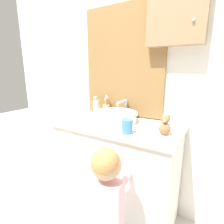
# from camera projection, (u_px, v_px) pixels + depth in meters

# --- Properties ---
(wall_back) EXTENTS (3.20, 0.18, 2.50)m
(wall_back) POSITION_uv_depth(u_px,v_px,m) (134.00, 73.00, 1.58)
(wall_back) COLOR silver
(wall_back) RESTS_ON ground_plane
(vanity_counter) EXTENTS (1.04, 0.53, 0.88)m
(vanity_counter) POSITION_uv_depth(u_px,v_px,m) (117.00, 170.00, 1.55)
(vanity_counter) COLOR silver
(vanity_counter) RESTS_ON ground_plane
(sink_basin) EXTENTS (0.36, 0.41, 0.16)m
(sink_basin) POSITION_uv_depth(u_px,v_px,m) (115.00, 116.00, 1.46)
(sink_basin) COLOR silver
(sink_basin) RESTS_ON vanity_counter
(toothbrush_holder) EXTENTS (0.07, 0.07, 0.19)m
(toothbrush_holder) POSITION_uv_depth(u_px,v_px,m) (106.00, 109.00, 1.71)
(toothbrush_holder) COLOR beige
(toothbrush_holder) RESTS_ON vanity_counter
(soap_dispenser) EXTENTS (0.06, 0.06, 0.17)m
(soap_dispenser) POSITION_uv_depth(u_px,v_px,m) (96.00, 107.00, 1.72)
(soap_dispenser) COLOR beige
(soap_dispenser) RESTS_ON vanity_counter
(child_figure) EXTENTS (0.20, 0.44, 0.91)m
(child_figure) POSITION_uv_depth(u_px,v_px,m) (107.00, 201.00, 1.01)
(child_figure) COLOR slate
(child_figure) RESTS_ON ground_plane
(teddy_bear) EXTENTS (0.08, 0.07, 0.14)m
(teddy_bear) POSITION_uv_depth(u_px,v_px,m) (165.00, 125.00, 1.16)
(teddy_bear) COLOR #9E7047
(teddy_bear) RESTS_ON vanity_counter
(drinking_cup) EXTENTS (0.07, 0.07, 0.10)m
(drinking_cup) POSITION_uv_depth(u_px,v_px,m) (127.00, 126.00, 1.20)
(drinking_cup) COLOR #4789D1
(drinking_cup) RESTS_ON vanity_counter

